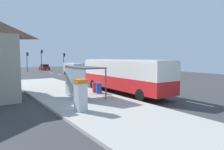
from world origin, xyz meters
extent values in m
cube|color=#38383A|center=(0.00, 14.00, -0.02)|extent=(56.00, 92.00, 0.04)
cube|color=#ADAAA3|center=(-6.40, 2.00, 0.09)|extent=(6.20, 30.00, 0.18)
cube|color=silver|center=(0.25, -6.00, 0.01)|extent=(0.16, 2.20, 0.01)
cube|color=silver|center=(0.25, -1.00, 0.01)|extent=(0.16, 2.20, 0.01)
cube|color=silver|center=(0.25, 4.00, 0.01)|extent=(0.16, 2.20, 0.01)
cube|color=silver|center=(0.25, 9.00, 0.01)|extent=(0.16, 2.20, 0.01)
cube|color=silver|center=(0.25, 14.00, 0.01)|extent=(0.16, 2.20, 0.01)
cube|color=silver|center=(0.25, 19.00, 0.01)|extent=(0.16, 2.20, 0.01)
cube|color=silver|center=(0.25, 24.00, 0.01)|extent=(0.16, 2.20, 0.01)
cube|color=silver|center=(0.25, 29.00, 0.01)|extent=(0.16, 2.20, 0.01)
cube|color=red|center=(-1.70, 0.71, 1.07)|extent=(2.51, 11.00, 1.15)
cube|color=silver|center=(-1.70, 0.71, 2.38)|extent=(2.51, 11.00, 1.45)
cube|color=silver|center=(-1.70, 0.71, 3.15)|extent=(2.39, 10.78, 0.12)
cube|color=black|center=(-1.71, 6.16, 2.30)|extent=(2.30, 0.12, 1.22)
cube|color=black|center=(-2.91, 0.20, 2.30)|extent=(0.09, 8.58, 1.10)
cylinder|color=black|center=(-2.84, 4.60, 0.50)|extent=(0.28, 1.00, 1.00)
cylinder|color=black|center=(-0.58, 4.61, 0.50)|extent=(0.28, 1.00, 1.00)
cylinder|color=black|center=(-2.82, -3.00, 0.50)|extent=(0.28, 1.00, 1.00)
cylinder|color=black|center=(-0.56, -2.99, 0.50)|extent=(0.28, 1.00, 1.00)
cube|color=silver|center=(2.20, 21.66, 1.32)|extent=(2.07, 5.23, 1.96)
cube|color=black|center=(2.20, 21.66, 1.66)|extent=(2.08, 3.15, 0.44)
cylinder|color=black|center=(3.07, 19.64, 0.34)|extent=(0.23, 0.68, 0.68)
cylinder|color=black|center=(1.27, 19.67, 0.34)|extent=(0.23, 0.68, 0.68)
cylinder|color=black|center=(3.13, 23.64, 0.34)|extent=(0.23, 0.68, 0.68)
cylinder|color=black|center=(1.33, 23.67, 0.34)|extent=(0.23, 0.68, 0.68)
cube|color=#A51919|center=(2.30, 41.46, 0.62)|extent=(1.82, 4.41, 0.60)
cube|color=black|center=(2.30, 41.26, 1.22)|extent=(1.60, 2.38, 0.60)
cylinder|color=black|center=(1.47, 42.96, 0.32)|extent=(0.20, 0.64, 0.64)
cylinder|color=black|center=(3.11, 42.97, 0.32)|extent=(0.20, 0.64, 0.64)
cylinder|color=black|center=(1.49, 39.96, 0.32)|extent=(0.20, 0.64, 0.64)
cylinder|color=black|center=(3.13, 39.97, 0.32)|extent=(0.20, 0.64, 0.64)
cube|color=silver|center=(-8.16, -3.50, 1.03)|extent=(0.60, 0.70, 1.70)
cube|color=orange|center=(-8.16, -3.50, 2.00)|extent=(0.66, 0.76, 0.24)
cube|color=black|center=(-7.85, -3.50, 1.30)|extent=(0.03, 0.36, 0.44)
cylinder|color=blue|center=(-4.20, 1.08, 0.66)|extent=(0.52, 0.52, 0.95)
cylinder|color=red|center=(-4.20, 1.78, 0.66)|extent=(0.52, 0.52, 0.95)
cylinder|color=#2D2D2D|center=(5.40, 35.11, 2.25)|extent=(0.14, 0.14, 4.51)
cube|color=black|center=(5.62, 35.11, 4.01)|extent=(0.24, 0.28, 0.84)
sphere|color=#360606|center=(5.74, 35.11, 4.29)|extent=(0.16, 0.16, 0.16)
sphere|color=#3C2C03|center=(5.74, 35.11, 4.01)|extent=(0.16, 0.16, 0.16)
sphere|color=green|center=(5.74, 35.11, 3.73)|extent=(0.16, 0.16, 0.16)
cylinder|color=#2D2D2D|center=(-3.20, 35.91, 2.33)|extent=(0.14, 0.14, 4.65)
cube|color=black|center=(-2.98, 35.91, 4.15)|extent=(0.24, 0.28, 0.84)
sphere|color=#360606|center=(-2.86, 35.91, 4.43)|extent=(0.16, 0.16, 0.16)
sphere|color=#3C2C03|center=(-2.86, 35.91, 4.15)|extent=(0.16, 0.16, 0.16)
sphere|color=green|center=(-2.86, 35.91, 3.87)|extent=(0.16, 0.16, 0.16)
cylinder|color=#2D2D2D|center=(0.30, 36.71, 2.64)|extent=(0.14, 0.14, 5.28)
cube|color=black|center=(0.52, 36.71, 4.78)|extent=(0.24, 0.28, 0.84)
sphere|color=#360606|center=(0.64, 36.71, 5.06)|extent=(0.16, 0.16, 0.16)
sphere|color=#3C2C03|center=(0.64, 36.71, 4.78)|extent=(0.16, 0.16, 0.16)
sphere|color=green|center=(0.64, 36.71, 4.50)|extent=(0.16, 0.16, 0.16)
cube|color=#4C4C51|center=(-6.10, 0.13, 2.63)|extent=(1.80, 4.00, 0.10)
cube|color=#8CA5B2|center=(-6.95, 0.13, 1.43)|extent=(0.06, 3.80, 2.30)
cylinder|color=#4C4C51|center=(-5.25, -1.77, 1.40)|extent=(0.10, 0.10, 2.44)
cylinder|color=#4C4C51|center=(-5.25, 2.03, 1.40)|extent=(0.10, 0.10, 2.44)
camera|label=1|loc=(-13.42, -14.73, 3.44)|focal=32.83mm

